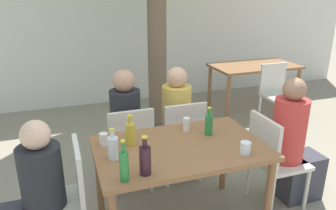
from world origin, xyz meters
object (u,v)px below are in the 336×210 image
Objects in this scene: wine_bottle_1 at (145,160)px; drinking_glass_2 at (104,139)px; dining_table_front at (180,155)px; green_bottle_2 at (124,165)px; patio_chair_2 at (130,144)px; patio_chair_3 at (181,136)px; oil_cruet_0 at (130,133)px; patio_chair_4 at (276,90)px; person_seated_0 at (31,203)px; green_bottle_4 at (209,124)px; patio_chair_1 at (272,156)px; person_seated_2 at (125,131)px; drinking_glass_0 at (245,148)px; patio_chair_0 at (66,195)px; person_seated_3 at (174,125)px; dining_table_back at (254,71)px; water_bottle_3 at (113,148)px; drinking_glass_1 at (186,124)px; person_seated_1 at (294,148)px.

wine_bottle_1 reaches higher than drinking_glass_2.
green_bottle_2 is (-0.53, -0.35, 0.20)m from dining_table_front.
patio_chair_2 and patio_chair_3 have the same top height.
oil_cruet_0 reaches higher than drinking_glass_2.
patio_chair_4 is at bearing -157.16° from patio_chair_2.
person_seated_0 is 4.50× the size of green_bottle_4.
patio_chair_3 is 1.36m from green_bottle_2.
patio_chair_1 is at bearing 13.69° from green_bottle_2.
person_seated_2 is 12.86× the size of drinking_glass_0.
person_seated_3 is at bearing 127.21° from patio_chair_0.
green_bottle_4 is (-1.92, -2.23, 0.19)m from dining_table_back.
dining_table_front is 0.96m from person_seated_3.
person_seated_2 reaches higher than patio_chair_3.
drinking_glass_0 is (0.80, -0.44, -0.05)m from oil_cruet_0.
patio_chair_4 is 3.48× the size of oil_cruet_0.
green_bottle_2 is at bearing -84.69° from drinking_glass_2.
patio_chair_0 is 3.65× the size of water_bottle_3.
person_seated_0 is at bearing 169.70° from drinking_glass_0.
dining_table_back is 0.64m from patio_chair_4.
person_seated_0 reaches higher than patio_chair_0.
dining_table_front is 0.38m from green_bottle_4.
person_seated_2 reaches higher than drinking_glass_1.
person_seated_0 is at bearing 150.88° from green_bottle_2.
patio_chair_1 is 0.87m from drinking_glass_1.
green_bottle_4 is 0.21m from drinking_glass_1.
person_seated_0 is at bearing -153.05° from patio_chair_4.
patio_chair_0 and patio_chair_2 have the same top height.
patio_chair_4 is 3.07m from oil_cruet_0.
oil_cruet_0 is (-1.53, 0.15, 0.32)m from person_seated_1.
dining_table_back is at bearing 45.27° from drinking_glass_1.
drinking_glass_1 is (-0.12, -0.65, 0.29)m from person_seated_3.
patio_chair_2 is at bearing -157.16° from patio_chair_4.
patio_chair_2 is 0.64m from drinking_glass_2.
drinking_glass_2 is at bearing -142.78° from dining_table_back.
drinking_glass_0 reaches higher than dining_table_back.
patio_chair_1 is 0.65m from drinking_glass_0.
patio_chair_1 is 0.71m from green_bottle_4.
patio_chair_4 reaches higher than drinking_glass_1.
person_seated_2 reaches higher than patio_chair_4.
person_seated_2 is 1.03m from green_bottle_4.
drinking_glass_1 reaches higher than dining_table_back.
oil_cruet_0 is 1.05× the size of water_bottle_3.
person_seated_2 is (-2.51, -1.44, -0.12)m from dining_table_back.
person_seated_1 reaches higher than green_bottle_4.
green_bottle_2 is at bearing 60.88° from person_seated_0.
patio_chair_2 is at bearing 76.03° from green_bottle_2.
dining_table_front is 4.83× the size of wine_bottle_1.
patio_chair_0 is 7.20× the size of drinking_glass_1.
person_seated_2 is at bearing -90.00° from patio_chair_2.
person_seated_0 is 0.70m from drinking_glass_2.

